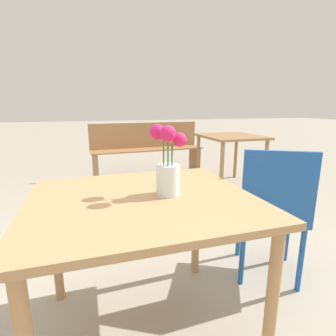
{
  "coord_description": "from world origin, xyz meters",
  "views": [
    {
      "loc": [
        -0.21,
        -1.09,
        1.11
      ],
      "look_at": [
        0.12,
        -0.01,
        0.84
      ],
      "focal_mm": 28.0,
      "sensor_mm": 36.0,
      "label": 1
    }
  ],
  "objects_px": {
    "cafe_chair": "(273,207)",
    "flower_vase": "(168,169)",
    "table_back": "(231,143)",
    "table_front": "(143,216)",
    "bench_near": "(147,147)"
  },
  "relations": [
    {
      "from": "flower_vase",
      "to": "bench_near",
      "type": "xyz_separation_m",
      "value": [
        0.56,
        3.02,
        -0.37
      ]
    },
    {
      "from": "bench_near",
      "to": "flower_vase",
      "type": "bearing_deg",
      "value": -100.49
    },
    {
      "from": "cafe_chair",
      "to": "bench_near",
      "type": "xyz_separation_m",
      "value": [
        -0.17,
        2.84,
        -0.03
      ]
    },
    {
      "from": "table_front",
      "to": "flower_vase",
      "type": "bearing_deg",
      "value": -3.37
    },
    {
      "from": "table_front",
      "to": "flower_vase",
      "type": "xyz_separation_m",
      "value": [
        0.12,
        -0.01,
        0.21
      ]
    },
    {
      "from": "flower_vase",
      "to": "table_back",
      "type": "xyz_separation_m",
      "value": [
        1.55,
        2.12,
        -0.23
      ]
    },
    {
      "from": "table_back",
      "to": "table_front",
      "type": "bearing_deg",
      "value": -128.36
    },
    {
      "from": "table_back",
      "to": "flower_vase",
      "type": "bearing_deg",
      "value": -126.26
    },
    {
      "from": "table_front",
      "to": "bench_near",
      "type": "bearing_deg",
      "value": 77.35
    },
    {
      "from": "flower_vase",
      "to": "table_back",
      "type": "relative_size",
      "value": 0.37
    },
    {
      "from": "cafe_chair",
      "to": "flower_vase",
      "type": "bearing_deg",
      "value": -166.13
    },
    {
      "from": "table_front",
      "to": "table_back",
      "type": "height_order",
      "value": "table_back"
    },
    {
      "from": "flower_vase",
      "to": "bench_near",
      "type": "distance_m",
      "value": 3.1
    },
    {
      "from": "table_front",
      "to": "cafe_chair",
      "type": "xyz_separation_m",
      "value": [
        0.85,
        0.17,
        -0.13
      ]
    },
    {
      "from": "cafe_chair",
      "to": "bench_near",
      "type": "height_order",
      "value": "cafe_chair"
    }
  ]
}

